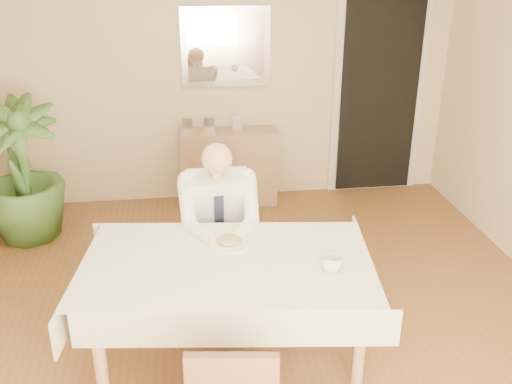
{
  "coord_description": "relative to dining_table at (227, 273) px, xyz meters",
  "views": [
    {
      "loc": [
        -0.45,
        -3.08,
        2.45
      ],
      "look_at": [
        0.0,
        0.35,
        0.95
      ],
      "focal_mm": 40.0,
      "sensor_mm": 36.0,
      "label": 1
    }
  ],
  "objects": [
    {
      "name": "room",
      "position": [
        0.24,
        0.18,
        0.63
      ],
      "size": [
        5.0,
        5.02,
        2.6
      ],
      "color": "brown",
      "rests_on": "ground"
    },
    {
      "name": "doorway",
      "position": [
        1.79,
        2.64,
        0.33
      ],
      "size": [
        0.96,
        0.07,
        2.1
      ],
      "color": "beige",
      "rests_on": "ground"
    },
    {
      "name": "mirror",
      "position": [
        0.23,
        2.65,
        0.88
      ],
      "size": [
        0.86,
        0.04,
        0.76
      ],
      "color": "silver",
      "rests_on": "room"
    },
    {
      "name": "dining_table",
      "position": [
        0.0,
        0.0,
        0.0
      ],
      "size": [
        1.84,
        1.22,
        0.75
      ],
      "rotation": [
        0.0,
        0.0,
        -0.12
      ],
      "color": "#A87E59",
      "rests_on": "ground"
    },
    {
      "name": "chair_far",
      "position": [
        -0.0,
        0.88,
        -0.18
      ],
      "size": [
        0.43,
        0.43,
        0.87
      ],
      "rotation": [
        0.0,
        0.0,
        -0.04
      ],
      "color": "#442D1E",
      "rests_on": "ground"
    },
    {
      "name": "seated_man",
      "position": [
        0.0,
        0.59,
        0.02
      ],
      "size": [
        0.48,
        0.72,
        1.24
      ],
      "color": "white",
      "rests_on": "ground"
    },
    {
      "name": "plate",
      "position": [
        0.03,
        0.2,
        0.09
      ],
      "size": [
        0.26,
        0.26,
        0.02
      ],
      "primitive_type": "cylinder",
      "color": "white",
      "rests_on": "dining_table"
    },
    {
      "name": "food",
      "position": [
        0.03,
        0.2,
        0.11
      ],
      "size": [
        0.14,
        0.14,
        0.06
      ],
      "primitive_type": "ellipsoid",
      "color": "olive",
      "rests_on": "dining_table"
    },
    {
      "name": "knife",
      "position": [
        0.07,
        0.14,
        0.11
      ],
      "size": [
        0.01,
        0.13,
        0.01
      ],
      "primitive_type": "cylinder",
      "rotation": [
        1.57,
        0.0,
        0.0
      ],
      "color": "silver",
      "rests_on": "dining_table"
    },
    {
      "name": "fork",
      "position": [
        -0.01,
        0.14,
        0.11
      ],
      "size": [
        0.01,
        0.13,
        0.01
      ],
      "primitive_type": "cylinder",
      "rotation": [
        1.57,
        0.0,
        0.0
      ],
      "color": "silver",
      "rests_on": "dining_table"
    },
    {
      "name": "coffee_mug",
      "position": [
        0.58,
        -0.19,
        0.13
      ],
      "size": [
        0.12,
        0.12,
        0.09
      ],
      "primitive_type": "imported",
      "rotation": [
        0.0,
        0.0,
        -0.09
      ],
      "color": "white",
      "rests_on": "dining_table"
    },
    {
      "name": "sideboard",
      "position": [
        0.23,
        2.5,
        -0.29
      ],
      "size": [
        0.97,
        0.38,
        0.76
      ],
      "primitive_type": "cube",
      "rotation": [
        0.0,
        0.0,
        -0.06
      ],
      "color": "#A87E59",
      "rests_on": "ground"
    },
    {
      "name": "photo_frame_left",
      "position": [
        -0.17,
        2.51,
        0.16
      ],
      "size": [
        0.1,
        0.02,
        0.14
      ],
      "primitive_type": "cube",
      "color": "silver",
      "rests_on": "sideboard"
    },
    {
      "name": "photo_frame_center",
      "position": [
        0.04,
        2.51,
        0.16
      ],
      "size": [
        0.1,
        0.02,
        0.14
      ],
      "primitive_type": "cube",
      "color": "silver",
      "rests_on": "sideboard"
    },
    {
      "name": "photo_frame_right",
      "position": [
        0.32,
        2.55,
        0.16
      ],
      "size": [
        0.1,
        0.02,
        0.14
      ],
      "primitive_type": "cube",
      "color": "silver",
      "rests_on": "sideboard"
    },
    {
      "name": "potted_palm",
      "position": [
        -1.64,
        1.97,
        -0.03
      ],
      "size": [
        0.83,
        0.83,
        1.27
      ],
      "primitive_type": "imported",
      "rotation": [
        0.0,
        0.0,
        0.18
      ],
      "color": "#305221",
      "rests_on": "ground"
    }
  ]
}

